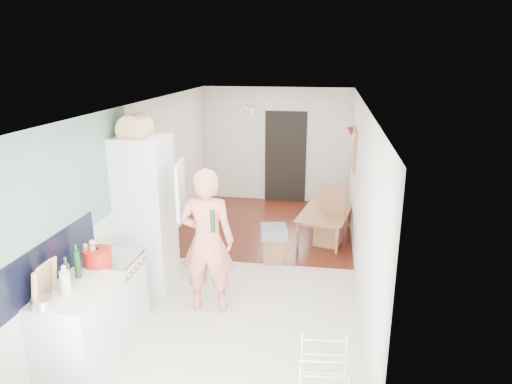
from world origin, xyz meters
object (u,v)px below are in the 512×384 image
(person, at_px, (207,229))
(stool, at_px, (274,249))
(dining_chair, at_px, (329,217))
(dining_table, at_px, (326,227))

(person, distance_m, stool, 1.89)
(dining_chair, bearing_deg, stool, -119.30)
(dining_chair, height_order, stool, dining_chair)
(stool, bearing_deg, dining_chair, 44.16)
(person, relative_size, stool, 5.42)
(dining_table, bearing_deg, stool, 154.68)
(person, bearing_deg, dining_chair, -127.44)
(dining_table, relative_size, stool, 3.00)
(person, bearing_deg, dining_table, -123.88)
(person, height_order, dining_table, person)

